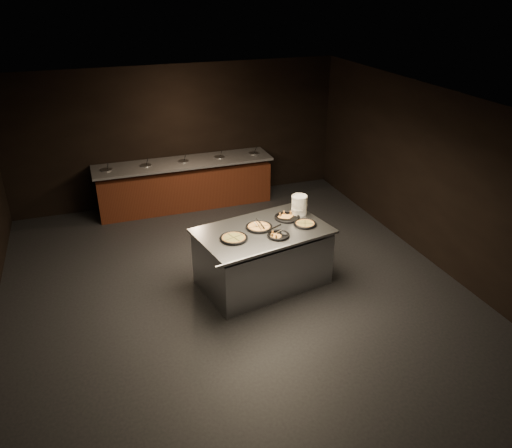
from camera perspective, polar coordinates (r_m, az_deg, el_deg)
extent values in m
cube|color=black|center=(7.87, -2.29, -8.02)|extent=(7.00, 8.00, 0.01)
cube|color=black|center=(6.67, -2.75, 13.09)|extent=(7.00, 8.00, 0.01)
cube|color=black|center=(10.81, -8.93, 10.02)|extent=(7.00, 0.01, 2.90)
cube|color=black|center=(4.16, 15.34, -20.65)|extent=(7.00, 0.01, 2.90)
cube|color=black|center=(8.75, 20.07, 4.77)|extent=(0.01, 8.00, 2.90)
cube|color=#4F2212|center=(10.74, -8.09, 4.19)|extent=(3.60, 0.75, 0.85)
cube|color=slate|center=(10.55, -8.28, 6.94)|extent=(3.70, 0.83, 0.05)
cube|color=#381F0C|center=(10.90, -7.97, 2.30)|extent=(3.60, 0.69, 0.08)
cylinder|color=#ABADB2|center=(10.39, -16.70, 5.80)|extent=(0.22, 0.22, 0.08)
cylinder|color=#3F6E2C|center=(10.38, -16.72, 5.93)|extent=(0.19, 0.19, 0.02)
cylinder|color=black|center=(10.33, -16.60, 6.36)|extent=(0.04, 0.10, 0.19)
cylinder|color=#ABADB2|center=(10.44, -12.46, 6.41)|extent=(0.22, 0.22, 0.08)
cylinder|color=#3F6E2C|center=(10.43, -12.48, 6.54)|extent=(0.19, 0.19, 0.02)
cylinder|color=black|center=(10.39, -12.34, 6.96)|extent=(0.04, 0.10, 0.19)
cylinder|color=#ABADB2|center=(10.55, -8.28, 6.97)|extent=(0.22, 0.22, 0.08)
cylinder|color=#3F6E2C|center=(10.54, -8.29, 7.10)|extent=(0.19, 0.19, 0.02)
cylinder|color=black|center=(10.50, -8.14, 7.52)|extent=(0.04, 0.10, 0.19)
cylinder|color=#ABADB2|center=(10.72, -4.20, 7.48)|extent=(0.22, 0.22, 0.08)
cylinder|color=#3F6E2C|center=(10.71, -4.21, 7.61)|extent=(0.19, 0.19, 0.02)
cylinder|color=black|center=(10.67, -4.04, 8.03)|extent=(0.04, 0.10, 0.19)
cylinder|color=#ABADB2|center=(10.93, -0.26, 7.94)|extent=(0.22, 0.22, 0.08)
cylinder|color=#3F6E2C|center=(10.93, -0.26, 8.07)|extent=(0.19, 0.19, 0.02)
cylinder|color=black|center=(10.89, -0.07, 8.48)|extent=(0.04, 0.10, 0.19)
cube|color=#ABADB2|center=(7.91, 0.75, -4.07)|extent=(2.10, 1.51, 0.86)
cube|color=#ABADB2|center=(7.66, 0.77, -0.81)|extent=(2.19, 1.60, 0.04)
cylinder|color=#ABADB2|center=(7.15, 2.51, -2.96)|extent=(1.96, 0.42, 0.04)
cylinder|color=silver|center=(8.14, 4.97, 2.17)|extent=(0.25, 0.25, 0.32)
cylinder|color=black|center=(7.39, -2.56, -1.71)|extent=(0.40, 0.40, 0.01)
torus|color=black|center=(7.38, -2.57, -1.60)|extent=(0.42, 0.42, 0.04)
torus|color=#964826|center=(7.38, -2.57, -1.59)|extent=(0.36, 0.36, 0.03)
cylinder|color=#B09046|center=(7.38, -2.57, -1.60)|extent=(0.32, 0.32, 0.02)
cube|color=black|center=(7.38, -2.57, -1.54)|extent=(0.11, 0.30, 0.00)
cube|color=black|center=(7.38, -2.57, -1.54)|extent=(0.30, 0.11, 0.00)
cylinder|color=black|center=(7.71, 0.34, -0.42)|extent=(0.39, 0.39, 0.01)
torus|color=black|center=(7.70, 0.35, -0.32)|extent=(0.42, 0.42, 0.04)
torus|color=#964826|center=(7.70, 0.35, -0.30)|extent=(0.35, 0.35, 0.03)
cylinder|color=#F4C358|center=(7.70, 0.35, -0.32)|extent=(0.31, 0.31, 0.02)
cube|color=black|center=(7.70, 0.35, -0.26)|extent=(0.03, 0.31, 0.00)
cube|color=black|center=(7.70, 0.35, -0.26)|extent=(0.31, 0.03, 0.00)
cylinder|color=black|center=(8.04, 3.58, 0.70)|extent=(0.39, 0.39, 0.01)
torus|color=black|center=(8.03, 3.59, 0.80)|extent=(0.41, 0.41, 0.04)
cylinder|color=black|center=(7.47, 2.58, -1.38)|extent=(0.32, 0.32, 0.01)
torus|color=black|center=(7.46, 2.58, -1.27)|extent=(0.34, 0.34, 0.04)
cylinder|color=black|center=(7.84, 5.63, -0.06)|extent=(0.34, 0.34, 0.01)
torus|color=black|center=(7.83, 5.63, 0.04)|extent=(0.36, 0.36, 0.04)
torus|color=#964826|center=(7.83, 5.63, 0.05)|extent=(0.30, 0.30, 0.03)
cylinder|color=#B09046|center=(7.83, 5.63, 0.04)|extent=(0.26, 0.26, 0.02)
cube|color=black|center=(7.83, 5.63, 0.10)|extent=(0.11, 0.23, 0.00)
cube|color=black|center=(7.83, 5.63, 0.10)|extent=(0.23, 0.11, 0.00)
cube|color=#ABADB2|center=(7.76, -0.43, -0.10)|extent=(0.13, 0.14, 0.00)
cylinder|color=black|center=(7.64, 0.50, 0.09)|extent=(0.10, 0.18, 0.14)
cylinder|color=#ABADB2|center=(7.70, 0.03, -0.08)|extent=(0.06, 0.09, 0.08)
cube|color=#ABADB2|center=(7.53, 3.39, -1.03)|extent=(0.15, 0.13, 0.00)
cylinder|color=black|center=(7.48, 2.06, -0.43)|extent=(0.21, 0.11, 0.14)
cylinder|color=#ABADB2|center=(7.51, 2.73, -0.80)|extent=(0.11, 0.05, 0.09)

